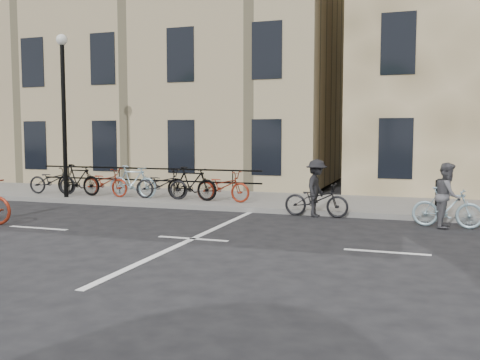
% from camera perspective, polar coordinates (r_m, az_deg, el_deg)
% --- Properties ---
extents(ground, '(120.00, 120.00, 0.00)m').
position_cam_1_polar(ground, '(11.51, -5.05, -6.28)').
color(ground, black).
rests_on(ground, ground).
extents(sidewalk, '(46.00, 4.00, 0.15)m').
position_cam_1_polar(sidewalk, '(18.56, -8.85, -1.78)').
color(sidewalk, slate).
rests_on(sidewalk, ground).
extents(building_west, '(20.00, 10.00, 10.00)m').
position_cam_1_polar(building_west, '(27.14, -11.54, 11.04)').
color(building_west, tan).
rests_on(building_west, sidewalk).
extents(lamp_post, '(0.36, 0.36, 5.28)m').
position_cam_1_polar(lamp_post, '(18.46, -18.32, 8.60)').
color(lamp_post, black).
rests_on(lamp_post, sidewalk).
extents(bollard_east, '(0.14, 0.14, 0.90)m').
position_cam_1_polar(bollard_east, '(14.66, 20.36, -1.76)').
color(bollard_east, black).
rests_on(bollard_east, sidewalk).
extents(parked_bikes, '(8.30, 1.23, 1.05)m').
position_cam_1_polar(parked_bikes, '(17.83, -11.31, -0.26)').
color(parked_bikes, black).
rests_on(parked_bikes, sidewalk).
extents(cyclist_grey, '(1.65, 0.81, 1.56)m').
position_cam_1_polar(cyclist_grey, '(13.64, 21.25, -2.15)').
color(cyclist_grey, '#92B2BF').
rests_on(cyclist_grey, ground).
extents(cyclist_dark, '(1.77, 1.03, 1.55)m').
position_cam_1_polar(cyclist_dark, '(14.55, 8.15, -1.51)').
color(cyclist_dark, black).
rests_on(cyclist_dark, ground).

